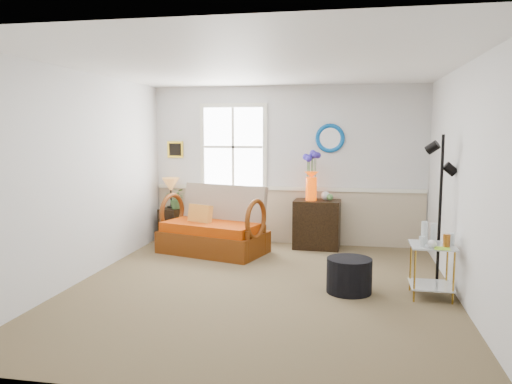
% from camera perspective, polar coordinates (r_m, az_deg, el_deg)
% --- Properties ---
extents(floor, '(4.50, 5.00, 0.01)m').
position_cam_1_polar(floor, '(6.06, 0.44, -10.96)').
color(floor, olive).
rests_on(floor, ground).
extents(ceiling, '(4.50, 5.00, 0.01)m').
position_cam_1_polar(ceiling, '(5.81, 0.47, 14.25)').
color(ceiling, white).
rests_on(ceiling, walls).
extents(walls, '(4.51, 5.01, 2.60)m').
position_cam_1_polar(walls, '(5.79, 0.46, 1.37)').
color(walls, silver).
rests_on(walls, floor).
extents(wainscot, '(4.46, 0.02, 0.90)m').
position_cam_1_polar(wainscot, '(8.34, 3.48, -2.80)').
color(wainscot, tan).
rests_on(wainscot, walls).
extents(chair_rail, '(4.46, 0.04, 0.06)m').
position_cam_1_polar(chair_rail, '(8.26, 3.50, 0.41)').
color(chair_rail, silver).
rests_on(chair_rail, walls).
extents(window, '(1.14, 0.06, 1.44)m').
position_cam_1_polar(window, '(8.37, -2.62, 5.17)').
color(window, white).
rests_on(window, walls).
extents(picture, '(0.28, 0.03, 0.28)m').
position_cam_1_polar(picture, '(8.67, -9.20, 4.82)').
color(picture, gold).
rests_on(picture, walls).
extents(mirror, '(0.47, 0.07, 0.47)m').
position_cam_1_polar(mirror, '(8.16, 8.46, 6.11)').
color(mirror, '#0966AD').
rests_on(mirror, walls).
extents(loveseat, '(1.75, 1.28, 1.02)m').
position_cam_1_polar(loveseat, '(7.68, -4.95, -3.20)').
color(loveseat, '#5C280C').
rests_on(loveseat, floor).
extents(throw_pillow, '(0.41, 0.26, 0.41)m').
position_cam_1_polar(throw_pillow, '(7.73, -6.44, -2.96)').
color(throw_pillow, '#C66113').
rests_on(throw_pillow, loveseat).
extents(lamp_stand, '(0.35, 0.35, 0.55)m').
position_cam_1_polar(lamp_stand, '(8.66, -9.77, -3.69)').
color(lamp_stand, black).
rests_on(lamp_stand, floor).
extents(table_lamp, '(0.38, 0.38, 0.53)m').
position_cam_1_polar(table_lamp, '(8.58, -9.70, -0.15)').
color(table_lamp, '#D0843B').
rests_on(table_lamp, lamp_stand).
extents(potted_plant, '(0.34, 0.38, 0.28)m').
position_cam_1_polar(potted_plant, '(8.56, -9.01, -0.98)').
color(potted_plant, '#446E37').
rests_on(potted_plant, lamp_stand).
extents(cabinet, '(0.74, 0.50, 0.77)m').
position_cam_1_polar(cabinet, '(8.03, 6.97, -3.68)').
color(cabinet, black).
rests_on(cabinet, floor).
extents(flower_vase, '(0.23, 0.23, 0.77)m').
position_cam_1_polar(flower_vase, '(7.91, 6.35, 1.81)').
color(flower_vase, '#D13D02').
rests_on(flower_vase, cabinet).
extents(side_table, '(0.48, 0.48, 0.61)m').
position_cam_1_polar(side_table, '(6.00, 19.40, -8.51)').
color(side_table, '#B68A2A').
rests_on(side_table, floor).
extents(tabletop_items, '(0.45, 0.45, 0.25)m').
position_cam_1_polar(tabletop_items, '(5.87, 19.93, -4.61)').
color(tabletop_items, silver).
rests_on(tabletop_items, side_table).
extents(floor_lamp, '(0.35, 0.35, 1.83)m').
position_cam_1_polar(floor_lamp, '(6.30, 20.28, -2.14)').
color(floor_lamp, black).
rests_on(floor_lamp, floor).
extents(ottoman, '(0.55, 0.55, 0.40)m').
position_cam_1_polar(ottoman, '(5.96, 10.60, -9.35)').
color(ottoman, black).
rests_on(ottoman, floor).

